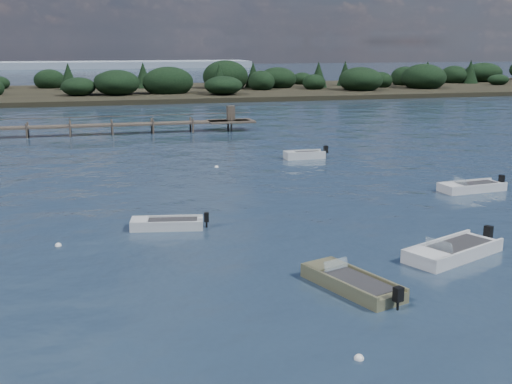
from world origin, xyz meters
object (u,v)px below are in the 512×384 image
object	(u,v)px
dinghy_near_olive	(352,285)
dinghy_mid_grey	(167,226)
tender_far_grey_b	(304,156)
dinghy_mid_white_a	(453,253)
dinghy_mid_white_b	(471,188)

from	to	relation	value
dinghy_near_olive	dinghy_mid_grey	xyz separation A→B (m)	(-6.10, 10.42, -0.01)
tender_far_grey_b	dinghy_mid_grey	world-z (taller)	tender_far_grey_b
tender_far_grey_b	dinghy_mid_white_a	xyz separation A→B (m)	(-1.61, -25.80, -0.02)
dinghy_mid_white_a	dinghy_mid_grey	size ratio (longest dim) A/B	1.31
dinghy_near_olive	dinghy_mid_grey	distance (m)	12.07
dinghy_mid_white_a	dinghy_mid_grey	xyz separation A→B (m)	(-12.12, 7.93, -0.03)
dinghy_mid_white_a	dinghy_near_olive	bearing A→B (deg)	-157.57
tender_far_grey_b	dinghy_mid_white_a	size ratio (longest dim) A/B	0.69
tender_far_grey_b	dinghy_mid_white_b	size ratio (longest dim) A/B	0.78
dinghy_mid_white_b	dinghy_mid_white_a	distance (m)	14.35
dinghy_mid_white_a	dinghy_mid_grey	bearing A→B (deg)	146.80
dinghy_near_olive	tender_far_grey_b	distance (m)	29.29
dinghy_near_olive	dinghy_mid_grey	bearing A→B (deg)	120.35
dinghy_near_olive	dinghy_mid_white_b	size ratio (longest dim) A/B	1.03
dinghy_mid_white_b	dinghy_mid_white_a	bearing A→B (deg)	-125.96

